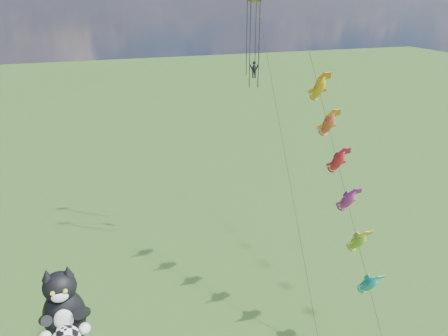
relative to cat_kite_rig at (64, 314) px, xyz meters
name	(u,v)px	position (x,y,z in m)	size (l,w,h in m)	color
cat_kite_rig	(64,314)	(0.00, 0.00, 0.00)	(2.61, 4.24, 10.78)	brown
fish_windsock_rig	(342,181)	(19.24, 3.69, 3.68)	(0.97, 15.97, 20.63)	brown
parafoil_rig	(256,51)	(16.77, 14.51, 11.54)	(2.05, 17.57, 25.58)	brown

